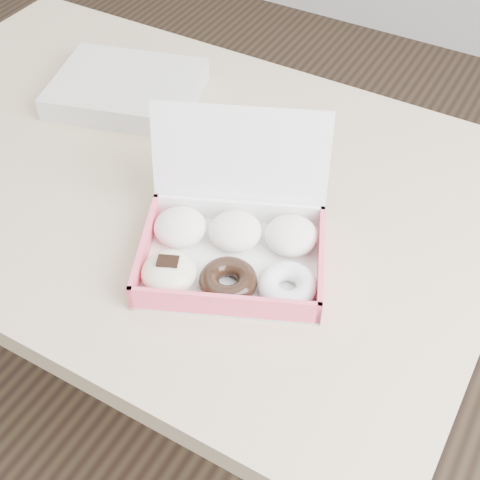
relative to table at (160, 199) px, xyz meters
The scene contains 4 objects.
ground 0.67m from the table, ahead, with size 4.00×4.00×0.00m, color black.
table is the anchor object (origin of this frame).
donut_box 0.28m from the table, 28.73° to the right, with size 0.34×0.32×0.20m.
newspapers 0.24m from the table, 139.14° to the left, with size 0.27×0.22×0.04m, color white.
Camera 1 is at (0.58, -0.71, 1.49)m, focal length 50.00 mm.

